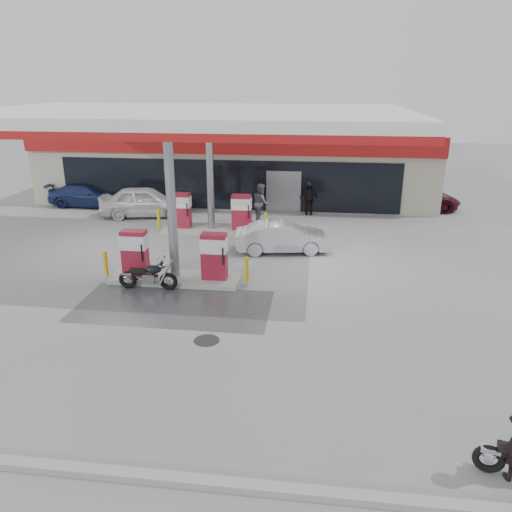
{
  "coord_description": "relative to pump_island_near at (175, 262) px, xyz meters",
  "views": [
    {
      "loc": [
        4.83,
        -13.62,
        6.63
      ],
      "look_at": [
        2.88,
        1.58,
        1.2
      ],
      "focal_mm": 35.0,
      "sensor_mm": 36.0,
      "label": 1
    }
  ],
  "objects": [
    {
      "name": "ground",
      "position": [
        0.0,
        -2.0,
        -0.71
      ],
      "size": [
        90.0,
        90.0,
        0.0
      ],
      "primitive_type": "plane",
      "color": "gray",
      "rests_on": "ground"
    },
    {
      "name": "wet_patch",
      "position": [
        0.5,
        -2.0,
        -0.71
      ],
      "size": [
        6.0,
        3.0,
        0.0
      ],
      "primitive_type": "cube",
      "color": "#4C4C4F",
      "rests_on": "ground"
    },
    {
      "name": "parked_car_left",
      "position": [
        -7.79,
        10.0,
        -0.08
      ],
      "size": [
        4.39,
        1.92,
        1.26
      ],
      "primitive_type": "imported",
      "rotation": [
        0.0,
        0.0,
        1.53
      ],
      "color": "#16214C",
      "rests_on": "ground"
    },
    {
      "name": "pump_island_near",
      "position": [
        0.0,
        0.0,
        0.0
      ],
      "size": [
        5.14,
        1.3,
        1.78
      ],
      "color": "#9E9E99",
      "rests_on": "ground"
    },
    {
      "name": "hatchback_silver",
      "position": [
        3.44,
        3.6,
        -0.09
      ],
      "size": [
        3.94,
        1.95,
        1.24
      ],
      "primitive_type": "imported",
      "rotation": [
        0.0,
        0.0,
        1.74
      ],
      "color": "#B4B5BD",
      "rests_on": "ground"
    },
    {
      "name": "pump_island_far",
      "position": [
        0.0,
        6.0,
        0.0
      ],
      "size": [
        5.14,
        1.3,
        1.78
      ],
      "color": "#9E9E99",
      "rests_on": "ground"
    },
    {
      "name": "parked_motorcycle",
      "position": [
        -0.67,
        -0.8,
        -0.25
      ],
      "size": [
        2.02,
        0.77,
        1.03
      ],
      "rotation": [
        0.0,
        0.0,
        0.03
      ],
      "color": "black",
      "rests_on": "ground"
    },
    {
      "name": "parked_car_right",
      "position": [
        10.0,
        11.58,
        -0.07
      ],
      "size": [
        4.74,
        2.43,
        1.28
      ],
      "primitive_type": "imported",
      "rotation": [
        0.0,
        0.0,
        1.64
      ],
      "color": "#4B101E",
      "rests_on": "ground"
    },
    {
      "name": "drain_cover",
      "position": [
        2.0,
        -4.0,
        -0.71
      ],
      "size": [
        0.7,
        0.7,
        0.01
      ],
      "primitive_type": "cylinder",
      "color": "#38383A",
      "rests_on": "ground"
    },
    {
      "name": "biker_walking",
      "position": [
        4.32,
        9.8,
        0.12
      ],
      "size": [
        1.03,
        0.57,
        1.66
      ],
      "primitive_type": "imported",
      "rotation": [
        0.0,
        0.0,
        0.18
      ],
      "color": "black",
      "rests_on": "ground"
    },
    {
      "name": "canopy",
      "position": [
        0.0,
        3.0,
        4.56
      ],
      "size": [
        16.0,
        10.02,
        5.51
      ],
      "color": "silver",
      "rests_on": "ground"
    },
    {
      "name": "attendant",
      "position": [
        2.04,
        8.09,
        0.23
      ],
      "size": [
        0.98,
        1.1,
        1.89
      ],
      "primitive_type": "imported",
      "rotation": [
        0.0,
        0.0,
        1.92
      ],
      "color": "#5D5C61",
      "rests_on": "ground"
    },
    {
      "name": "store_building",
      "position": [
        0.01,
        13.94,
        1.3
      ],
      "size": [
        22.0,
        8.22,
        4.0
      ],
      "color": "#ABA48F",
      "rests_on": "ground"
    },
    {
      "name": "sedan_white",
      "position": [
        -3.94,
        8.31,
        0.06
      ],
      "size": [
        4.8,
        2.64,
        1.55
      ],
      "primitive_type": "imported",
      "rotation": [
        0.0,
        0.0,
        1.76
      ],
      "color": "silver",
      "rests_on": "ground"
    },
    {
      "name": "kerb",
      "position": [
        0.0,
        -9.0,
        -0.64
      ],
      "size": [
        28.0,
        0.25,
        0.15
      ],
      "primitive_type": "cube",
      "color": "gray",
      "rests_on": "ground"
    }
  ]
}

